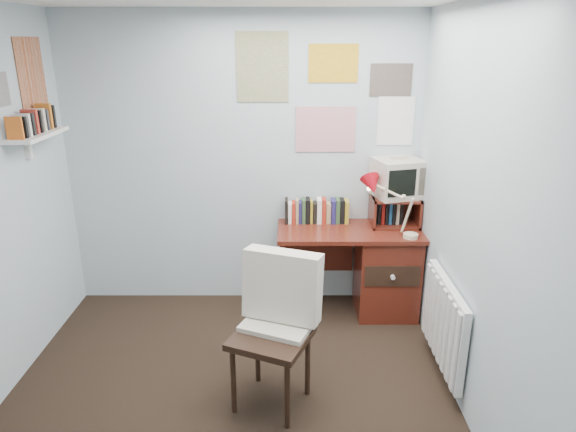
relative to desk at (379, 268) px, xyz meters
name	(u,v)px	position (x,y,z in m)	size (l,w,h in m)	color
ground	(225,430)	(-1.17, -1.48, -0.41)	(3.50, 3.50, 0.00)	black
back_wall	(243,164)	(-1.17, 0.27, 0.84)	(3.00, 0.02, 2.50)	#B0C0CA
right_wall	(497,240)	(0.33, -1.48, 0.84)	(0.02, 3.50, 2.50)	#B0C0CA
desk	(379,268)	(0.00, 0.00, 0.00)	(1.20, 0.55, 0.76)	#5E2115
desk_chair	(271,338)	(-0.89, -1.22, 0.08)	(0.50, 0.48, 0.97)	black
desk_lamp	(413,212)	(0.20, -0.19, 0.57)	(0.30, 0.26, 0.43)	#B30B18
tv_riser	(394,211)	(0.12, 0.11, 0.48)	(0.40, 0.30, 0.25)	#5E2115
crt_tv	(397,176)	(0.13, 0.13, 0.78)	(0.37, 0.34, 0.35)	beige
book_row	(320,210)	(-0.51, 0.18, 0.46)	(0.60, 0.14, 0.22)	#5E2115
radiator	(444,323)	(0.29, -0.93, 0.01)	(0.09, 0.80, 0.60)	white
wall_shelf	(37,135)	(-2.57, -0.38, 1.21)	(0.20, 0.62, 0.24)	white
posters_back	(326,93)	(-0.47, 0.26, 1.44)	(1.20, 0.01, 0.90)	white
posters_left	(15,80)	(-2.67, -0.38, 1.59)	(0.01, 0.70, 0.60)	white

